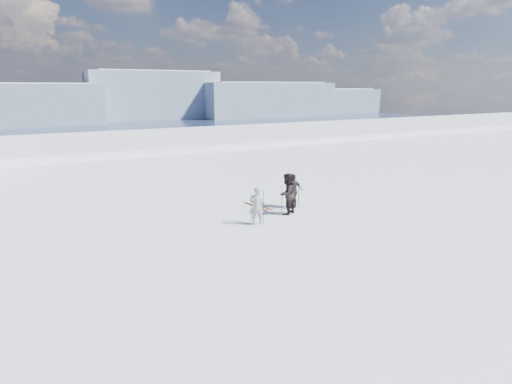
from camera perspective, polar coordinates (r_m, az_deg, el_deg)
lake_basin at (r=42.43m, az=-13.93°, el=-1.79°), size 820.00×820.00×71.62m
far_mountain_range at (r=466.33m, az=-22.83°, el=12.13°), size 770.00×110.00×53.00m
skier_grey at (r=15.65m, az=0.11°, el=-1.99°), size 0.64×0.50×1.53m
skier_dark at (r=16.95m, az=4.39°, el=-0.28°), size 1.07×0.98×1.78m
skier_pack at (r=17.86m, az=5.34°, el=0.14°), size 0.96×0.47×1.58m
backpack at (r=17.82m, az=4.93°, el=3.55°), size 0.35×0.22×0.50m
ski_poles at (r=16.76m, az=3.48°, el=-1.29°), size 3.04×1.35×1.36m
skis_loose at (r=18.19m, az=0.10°, el=-2.05°), size 0.69×1.69×0.03m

